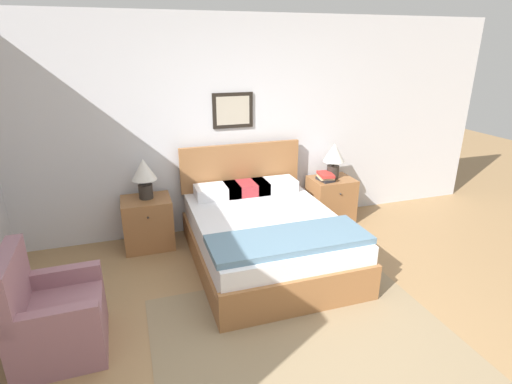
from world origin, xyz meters
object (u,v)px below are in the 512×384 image
(nightstand_near_window, at_px, (148,223))
(nightstand_by_door, at_px, (331,200))
(bed, at_px, (265,235))
(table_lamp_near_window, at_px, (144,173))
(armchair, at_px, (53,318))
(table_lamp_by_door, at_px, (334,156))

(nightstand_near_window, bearing_deg, nightstand_by_door, 0.00)
(bed, height_order, table_lamp_near_window, bed)
(nightstand_by_door, height_order, table_lamp_near_window, table_lamp_near_window)
(armchair, distance_m, nightstand_near_window, 1.75)
(nightstand_near_window, distance_m, table_lamp_by_door, 2.48)
(armchair, relative_size, nightstand_by_door, 1.48)
(nightstand_near_window, distance_m, nightstand_by_door, 2.38)
(armchair, bearing_deg, nightstand_near_window, 151.53)
(armchair, height_order, table_lamp_near_window, table_lamp_near_window)
(nightstand_near_window, distance_m, table_lamp_near_window, 0.59)
(nightstand_by_door, height_order, table_lamp_by_door, table_lamp_by_door)
(nightstand_by_door, bearing_deg, nightstand_near_window, 180.00)
(armchair, distance_m, table_lamp_by_door, 3.63)
(table_lamp_by_door, bearing_deg, table_lamp_near_window, 180.00)
(armchair, xyz_separation_m, nightstand_near_window, (0.81, 1.56, -0.00))
(armchair, xyz_separation_m, nightstand_by_door, (3.19, 1.56, -0.00))
(nightstand_near_window, bearing_deg, table_lamp_near_window, 66.05)
(armchair, height_order, table_lamp_by_door, table_lamp_by_door)
(table_lamp_by_door, bearing_deg, bed, -147.48)
(table_lamp_near_window, distance_m, table_lamp_by_door, 2.39)
(bed, bearing_deg, nightstand_by_door, 31.93)
(armchair, bearing_deg, bed, 111.09)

